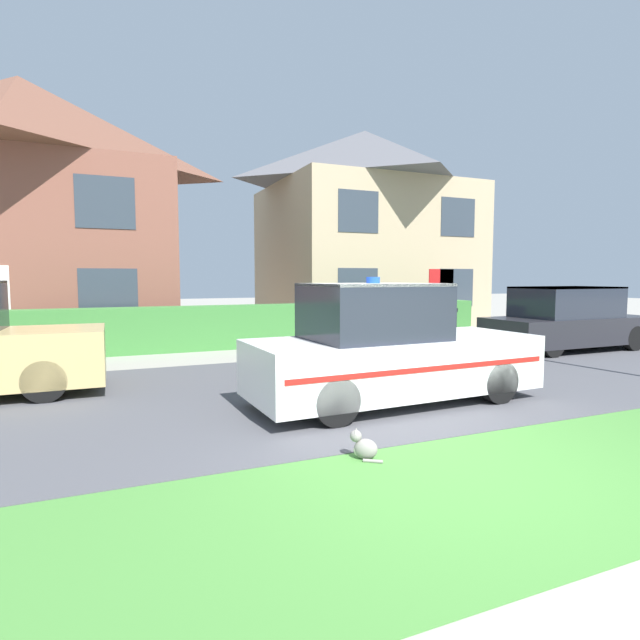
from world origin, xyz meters
The scene contains 10 objects.
ground_plane centered at (0.00, 0.00, 0.00)m, with size 80.00×80.00×0.00m, color gray.
road_strip centered at (0.00, 3.76, 0.01)m, with size 28.00×5.89×0.01m, color #4C4C51.
lawn_verge centered at (0.00, -0.42, 0.00)m, with size 28.00×2.47×0.01m, color #478438.
garden_hedge centered at (0.89, 8.96, 0.55)m, with size 13.12×0.69×1.10m, color #3D7F38.
police_car centered at (0.78, 2.46, 0.78)m, with size 4.30×1.74×1.81m.
cat centered at (-0.60, 0.63, 0.12)m, with size 0.29×0.33×0.30m.
neighbour_car_far centered at (7.64, 5.27, 0.76)m, with size 4.39×1.68×1.58m.
house_left centered at (-5.02, 13.14, 3.84)m, with size 8.25×6.46×7.51m.
house_right centered at (6.28, 13.45, 3.75)m, with size 7.29×6.64×7.35m.
wheelie_bin centered at (5.18, 7.11, 0.52)m, with size 0.63×0.73×1.02m.
Camera 1 is at (-2.92, -3.67, 1.82)m, focal length 28.00 mm.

